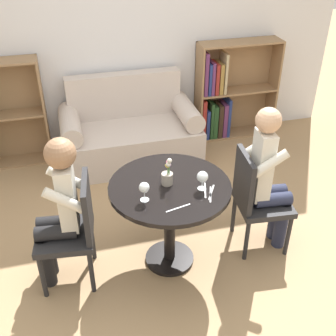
# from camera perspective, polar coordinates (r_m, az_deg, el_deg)

# --- Properties ---
(ground_plane) EXTENTS (16.00, 16.00, 0.00)m
(ground_plane) POSITION_cam_1_polar(r_m,az_deg,el_deg) (3.60, 0.21, -12.25)
(ground_plane) COLOR tan
(back_wall) EXTENTS (5.20, 0.05, 2.70)m
(back_wall) POSITION_cam_1_polar(r_m,az_deg,el_deg) (4.80, -6.81, 18.06)
(back_wall) COLOR silver
(back_wall) RESTS_ON ground_plane
(round_table) EXTENTS (0.92, 0.92, 0.76)m
(round_table) POSITION_cam_1_polar(r_m,az_deg,el_deg) (3.20, 0.23, -4.62)
(round_table) COLOR black
(round_table) RESTS_ON ground_plane
(couch) EXTENTS (1.50, 0.80, 0.92)m
(couch) POSITION_cam_1_polar(r_m,az_deg,el_deg) (4.78, -5.18, 4.70)
(couch) COLOR beige
(couch) RESTS_ON ground_plane
(bookshelf_right) EXTENTS (0.99, 0.28, 1.18)m
(bookshelf_right) POSITION_cam_1_polar(r_m,az_deg,el_deg) (5.23, 7.66, 9.77)
(bookshelf_right) COLOR #93704C
(bookshelf_right) RESTS_ON ground_plane
(chair_left) EXTENTS (0.47, 0.47, 0.90)m
(chair_left) POSITION_cam_1_polar(r_m,az_deg,el_deg) (3.21, -12.65, -7.84)
(chair_left) COLOR #232326
(chair_left) RESTS_ON ground_plane
(chair_right) EXTENTS (0.46, 0.46, 0.90)m
(chair_right) POSITION_cam_1_polar(r_m,az_deg,el_deg) (3.50, 11.79, -3.88)
(chair_right) COLOR #232326
(chair_right) RESTS_ON ground_plane
(person_left) EXTENTS (0.44, 0.37, 1.23)m
(person_left) POSITION_cam_1_polar(r_m,az_deg,el_deg) (3.12, -14.63, -5.35)
(person_left) COLOR black
(person_left) RESTS_ON ground_plane
(person_right) EXTENTS (0.44, 0.37, 1.29)m
(person_right) POSITION_cam_1_polar(r_m,az_deg,el_deg) (3.43, 13.54, -1.36)
(person_right) COLOR #282D47
(person_right) RESTS_ON ground_plane
(wine_glass_left) EXTENTS (0.07, 0.07, 0.15)m
(wine_glass_left) POSITION_cam_1_polar(r_m,az_deg,el_deg) (2.91, -3.24, -2.73)
(wine_glass_left) COLOR white
(wine_glass_left) RESTS_ON round_table
(wine_glass_right) EXTENTS (0.08, 0.08, 0.15)m
(wine_glass_right) POSITION_cam_1_polar(r_m,az_deg,el_deg) (3.03, 4.68, -1.28)
(wine_glass_right) COLOR white
(wine_glass_right) RESTS_ON round_table
(flower_vase) EXTENTS (0.09, 0.09, 0.22)m
(flower_vase) POSITION_cam_1_polar(r_m,az_deg,el_deg) (3.08, -0.07, -0.91)
(flower_vase) COLOR #9E9384
(flower_vase) RESTS_ON round_table
(knife_left_setting) EXTENTS (0.07, 0.18, 0.00)m
(knife_left_setting) POSITION_cam_1_polar(r_m,az_deg,el_deg) (3.07, 5.05, -3.01)
(knife_left_setting) COLOR silver
(knife_left_setting) RESTS_ON round_table
(fork_left_setting) EXTENTS (0.08, 0.18, 0.00)m
(fork_left_setting) POSITION_cam_1_polar(r_m,az_deg,el_deg) (3.03, 5.78, -3.56)
(fork_left_setting) COLOR silver
(fork_left_setting) RESTS_ON round_table
(knife_right_setting) EXTENTS (0.11, 0.17, 0.00)m
(knife_right_setting) POSITION_cam_1_polar(r_m,az_deg,el_deg) (3.05, 5.90, -3.29)
(knife_right_setting) COLOR silver
(knife_right_setting) RESTS_ON round_table
(fork_right_setting) EXTENTS (0.19, 0.05, 0.00)m
(fork_right_setting) POSITION_cam_1_polar(r_m,az_deg,el_deg) (2.89, 1.39, -5.43)
(fork_right_setting) COLOR silver
(fork_right_setting) RESTS_ON round_table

